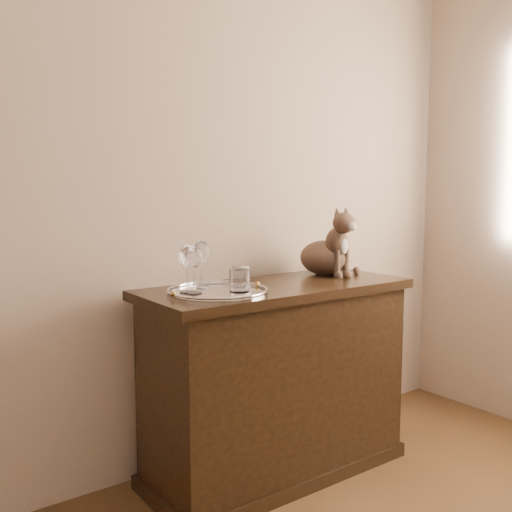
{
  "coord_description": "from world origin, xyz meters",
  "views": [
    {
      "loc": [
        -0.9,
        0.03,
        1.25
      ],
      "look_at": [
        0.5,
        1.95,
        0.98
      ],
      "focal_mm": 40.0,
      "sensor_mm": 36.0,
      "label": 1
    }
  ],
  "objects_px": {
    "cat": "(324,241)",
    "sideboard": "(276,380)",
    "tray": "(218,292)",
    "tumbler_a": "(239,281)",
    "wine_glass_a": "(187,269)",
    "wine_glass_c": "(194,270)",
    "wine_glass_b": "(201,264)",
    "tumbler_c": "(241,277)"
  },
  "relations": [
    {
      "from": "sideboard",
      "to": "cat",
      "type": "distance_m",
      "value": 0.7
    },
    {
      "from": "tray",
      "to": "cat",
      "type": "height_order",
      "value": "cat"
    },
    {
      "from": "tray",
      "to": "tumbler_c",
      "type": "xyz_separation_m",
      "value": [
        0.14,
        0.04,
        0.05
      ]
    },
    {
      "from": "wine_glass_a",
      "to": "tumbler_a",
      "type": "xyz_separation_m",
      "value": [
        0.17,
        -0.11,
        -0.05
      ]
    },
    {
      "from": "sideboard",
      "to": "wine_glass_b",
      "type": "relative_size",
      "value": 6.24
    },
    {
      "from": "wine_glass_a",
      "to": "wine_glass_c",
      "type": "height_order",
      "value": "same"
    },
    {
      "from": "tumbler_c",
      "to": "wine_glass_a",
      "type": "bearing_deg",
      "value": 178.82
    },
    {
      "from": "sideboard",
      "to": "tray",
      "type": "height_order",
      "value": "tray"
    },
    {
      "from": "tray",
      "to": "wine_glass_c",
      "type": "xyz_separation_m",
      "value": [
        -0.1,
        0.01,
        0.1
      ]
    },
    {
      "from": "sideboard",
      "to": "tumbler_a",
      "type": "xyz_separation_m",
      "value": [
        -0.26,
        -0.1,
        0.48
      ]
    },
    {
      "from": "wine_glass_b",
      "to": "cat",
      "type": "height_order",
      "value": "cat"
    },
    {
      "from": "wine_glass_c",
      "to": "tumbler_a",
      "type": "relative_size",
      "value": 2.12
    },
    {
      "from": "sideboard",
      "to": "wine_glass_c",
      "type": "xyz_separation_m",
      "value": [
        -0.42,
        -0.02,
        0.53
      ]
    },
    {
      "from": "sideboard",
      "to": "tumbler_c",
      "type": "height_order",
      "value": "tumbler_c"
    },
    {
      "from": "wine_glass_b",
      "to": "tumbler_c",
      "type": "bearing_deg",
      "value": -28.48
    },
    {
      "from": "wine_glass_a",
      "to": "tumbler_a",
      "type": "height_order",
      "value": "wine_glass_a"
    },
    {
      "from": "wine_glass_b",
      "to": "tumbler_c",
      "type": "xyz_separation_m",
      "value": [
        0.14,
        -0.08,
        -0.05
      ]
    },
    {
      "from": "wine_glass_a",
      "to": "wine_glass_c",
      "type": "relative_size",
      "value": 1.0
    },
    {
      "from": "tray",
      "to": "wine_glass_c",
      "type": "distance_m",
      "value": 0.14
    },
    {
      "from": "wine_glass_a",
      "to": "wine_glass_b",
      "type": "relative_size",
      "value": 0.98
    },
    {
      "from": "tray",
      "to": "wine_glass_a",
      "type": "relative_size",
      "value": 2.13
    },
    {
      "from": "sideboard",
      "to": "cat",
      "type": "xyz_separation_m",
      "value": [
        0.37,
        0.1,
        0.59
      ]
    },
    {
      "from": "tumbler_c",
      "to": "cat",
      "type": "height_order",
      "value": "cat"
    },
    {
      "from": "wine_glass_c",
      "to": "tumbler_c",
      "type": "relative_size",
      "value": 2.24
    },
    {
      "from": "sideboard",
      "to": "tumbler_a",
      "type": "height_order",
      "value": "tumbler_a"
    },
    {
      "from": "sideboard",
      "to": "wine_glass_a",
      "type": "xyz_separation_m",
      "value": [
        -0.43,
        0.01,
        0.53
      ]
    },
    {
      "from": "cat",
      "to": "tray",
      "type": "bearing_deg",
      "value": -172.05
    },
    {
      "from": "wine_glass_b",
      "to": "tumbler_c",
      "type": "relative_size",
      "value": 2.29
    },
    {
      "from": "tray",
      "to": "cat",
      "type": "distance_m",
      "value": 0.72
    },
    {
      "from": "sideboard",
      "to": "tray",
      "type": "relative_size",
      "value": 3.0
    },
    {
      "from": "tray",
      "to": "tumbler_a",
      "type": "distance_m",
      "value": 0.1
    },
    {
      "from": "sideboard",
      "to": "wine_glass_a",
      "type": "distance_m",
      "value": 0.68
    },
    {
      "from": "cat",
      "to": "sideboard",
      "type": "bearing_deg",
      "value": -167.68
    },
    {
      "from": "sideboard",
      "to": "tumbler_c",
      "type": "xyz_separation_m",
      "value": [
        -0.18,
        0.01,
        0.47
      ]
    },
    {
      "from": "wine_glass_b",
      "to": "tumbler_c",
      "type": "height_order",
      "value": "wine_glass_b"
    },
    {
      "from": "tray",
      "to": "tumbler_c",
      "type": "relative_size",
      "value": 4.76
    },
    {
      "from": "wine_glass_c",
      "to": "cat",
      "type": "bearing_deg",
      "value": 8.63
    },
    {
      "from": "wine_glass_a",
      "to": "sideboard",
      "type": "bearing_deg",
      "value": -1.49
    },
    {
      "from": "tumbler_a",
      "to": "tumbler_c",
      "type": "bearing_deg",
      "value": 52.78
    },
    {
      "from": "tumbler_c",
      "to": "tumbler_a",
      "type": "bearing_deg",
      "value": -127.22
    },
    {
      "from": "tray",
      "to": "tumbler_a",
      "type": "height_order",
      "value": "tumbler_a"
    },
    {
      "from": "tray",
      "to": "wine_glass_b",
      "type": "height_order",
      "value": "wine_glass_b"
    }
  ]
}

